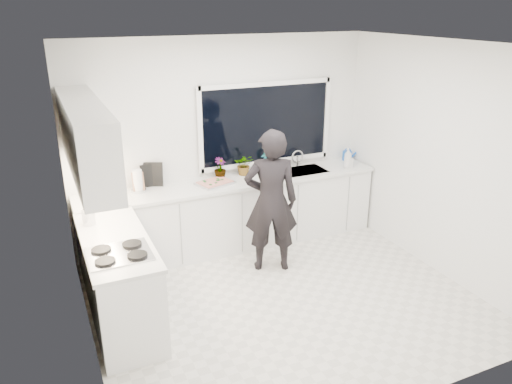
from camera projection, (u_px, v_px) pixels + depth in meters
name	position (u px, v px, depth m)	size (l,w,h in m)	color
floor	(283.00, 300.00, 5.49)	(4.00, 3.50, 0.02)	beige
wall_back	(223.00, 143.00, 6.51)	(4.00, 0.02, 2.70)	white
wall_left	(76.00, 217.00, 4.23)	(0.02, 3.50, 2.70)	white
wall_right	(439.00, 160.00, 5.79)	(0.02, 3.50, 2.70)	white
ceiling	(289.00, 43.00, 4.53)	(4.00, 3.50, 0.02)	white
window	(266.00, 124.00, 6.64)	(1.80, 0.02, 1.00)	black
base_cabinets_back	(233.00, 215.00, 6.57)	(3.92, 0.58, 0.88)	white
base_cabinets_left	(120.00, 282.00, 4.99)	(0.58, 1.60, 0.88)	white
countertop_back	(233.00, 182.00, 6.40)	(3.94, 0.62, 0.04)	silver
countertop_left	(115.00, 241.00, 4.82)	(0.62, 1.60, 0.04)	silver
upper_cabinets	(86.00, 138.00, 4.74)	(0.34, 2.10, 0.70)	white
sink	(304.00, 174.00, 6.82)	(0.58, 0.42, 0.14)	silver
faucet	(297.00, 159.00, 6.93)	(0.03, 0.03, 0.22)	silver
stovetop	(119.00, 253.00, 4.50)	(0.56, 0.48, 0.03)	black
person	(271.00, 201.00, 5.86)	(0.64, 0.42, 1.74)	black
pizza_tray	(215.00, 183.00, 6.27)	(0.43, 0.32, 0.03)	silver
pizza	(215.00, 182.00, 6.26)	(0.39, 0.28, 0.01)	red
watering_can	(347.00, 156.00, 7.22)	(0.14, 0.14, 0.13)	#134EB6
paper_towel_roll	(138.00, 182.00, 5.98)	(0.11, 0.11, 0.26)	white
knife_block	(138.00, 182.00, 6.02)	(0.13, 0.10, 0.22)	#8C6041
utensil_crock	(89.00, 217.00, 5.10)	(0.13, 0.13, 0.16)	#B0B0B4
picture_frame_large	(150.00, 175.00, 6.16)	(0.22, 0.02, 0.28)	black
picture_frame_small	(153.00, 174.00, 6.18)	(0.25, 0.02, 0.30)	black
herb_plants	(243.00, 165.00, 6.56)	(0.83, 0.31, 0.30)	#26662D
soap_bottles	(348.00, 159.00, 6.86)	(0.14, 0.14, 0.29)	#D8BF66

